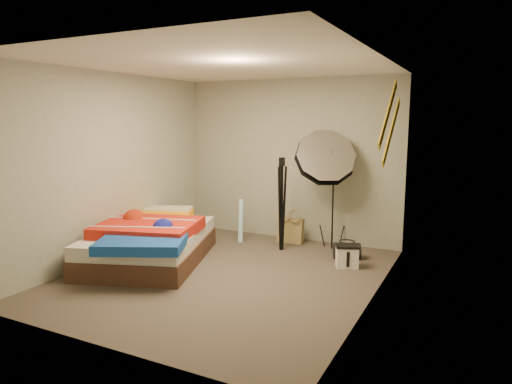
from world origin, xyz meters
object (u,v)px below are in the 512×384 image
Objects in this scene: tote_bag at (290,231)px; camera_tripod at (282,197)px; bed at (150,240)px; duffel_bag at (347,251)px; wrapping_roll at (241,221)px; camera_case at (347,257)px; photo_umbrella at (325,159)px.

tote_bag is 0.70m from camera_tripod.
bed is 1.73× the size of camera_tripod.
duffel_bag is 0.15× the size of bed.
wrapping_roll reaches higher than camera_case.
bed is 1.93m from camera_tripod.
camera_case is 0.38m from duffel_bag.
duffel_bag is at bearing -34.33° from photo_umbrella.
duffel_bag is (0.99, -0.38, -0.09)m from tote_bag.
duffel_bag is 0.20× the size of photo_umbrella.
camera_case reaches higher than duffel_bag.
camera_case is at bearing 20.72° from bed.
wrapping_roll reaches higher than duffel_bag.
tote_bag is 1.33m from camera_case.
camera_tripod is at bearing 43.29° from bed.
photo_umbrella is (0.55, -0.08, 1.12)m from tote_bag.
wrapping_roll is at bearing -171.70° from photo_umbrella.
bed is 2.67m from photo_umbrella.
tote_bag is at bearing 135.45° from duffel_bag.
bed is (-1.34, -1.67, 0.09)m from tote_bag.
photo_umbrella is (1.89, 1.59, 1.03)m from bed.
camera_tripod is (0.74, -0.12, 0.44)m from wrapping_roll.
bed reaches higher than tote_bag.
wrapping_roll is at bearing 170.57° from camera_tripod.
camera_tripod is (0.02, -0.39, 0.58)m from tote_bag.
wrapping_roll is 0.87m from camera_tripod.
photo_umbrella is 0.82m from camera_tripod.
tote_bag is at bearing 92.72° from camera_tripod.
bed is 1.27× the size of photo_umbrella.
bed is (-2.43, -0.92, 0.15)m from camera_case.
camera_tripod is (-0.53, -0.31, -0.54)m from photo_umbrella.
tote_bag is 2.14m from bed.
bed reaches higher than duffel_bag.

